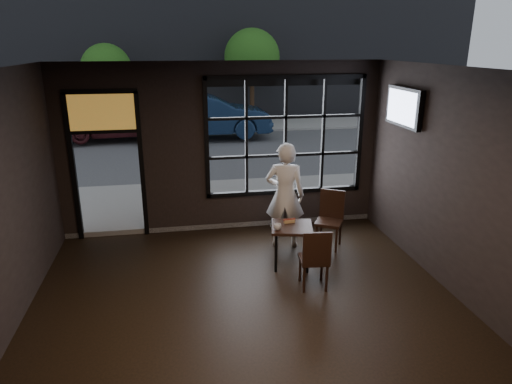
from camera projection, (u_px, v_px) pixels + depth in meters
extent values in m
cube|color=black|center=(256.00, 334.00, 5.77)|extent=(6.00, 7.00, 0.02)
cube|color=black|center=(255.00, 72.00, 4.76)|extent=(6.00, 7.00, 0.02)
cube|color=black|center=(489.00, 200.00, 5.77)|extent=(0.04, 7.00, 3.20)
cube|color=black|center=(285.00, 136.00, 8.68)|extent=(3.06, 0.12, 2.28)
cube|color=orange|center=(102.00, 112.00, 7.95)|extent=(1.20, 0.06, 0.70)
cube|color=#545456|center=(188.00, 102.00, 28.22)|extent=(60.00, 41.00, 0.04)
cube|color=black|center=(292.00, 245.00, 7.43)|extent=(0.77, 0.77, 0.70)
cube|color=black|center=(314.00, 257.00, 6.74)|extent=(0.45, 0.45, 0.96)
cube|color=black|center=(329.00, 220.00, 8.06)|extent=(0.61, 0.61, 1.02)
imported|color=silver|center=(285.00, 195.00, 8.00)|extent=(0.79, 0.63, 1.89)
imported|color=silver|center=(278.00, 227.00, 7.16)|extent=(0.13, 0.13, 0.10)
cube|color=black|center=(404.00, 107.00, 7.62)|extent=(0.13, 1.11, 0.65)
imported|color=#122541|center=(205.00, 115.00, 17.03)|extent=(4.94, 1.78, 1.62)
imported|color=#48181D|center=(116.00, 117.00, 16.83)|extent=(4.66, 2.12, 1.55)
cylinder|color=#332114|center=(110.00, 107.00, 19.11)|extent=(0.17, 0.17, 1.88)
sphere|color=#2E681D|center=(106.00, 69.00, 18.63)|extent=(2.05, 2.05, 2.05)
cylinder|color=#332114|center=(252.00, 99.00, 20.32)|extent=(0.20, 0.20, 2.21)
sphere|color=#2E6128|center=(252.00, 57.00, 19.76)|extent=(2.41, 2.41, 2.41)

